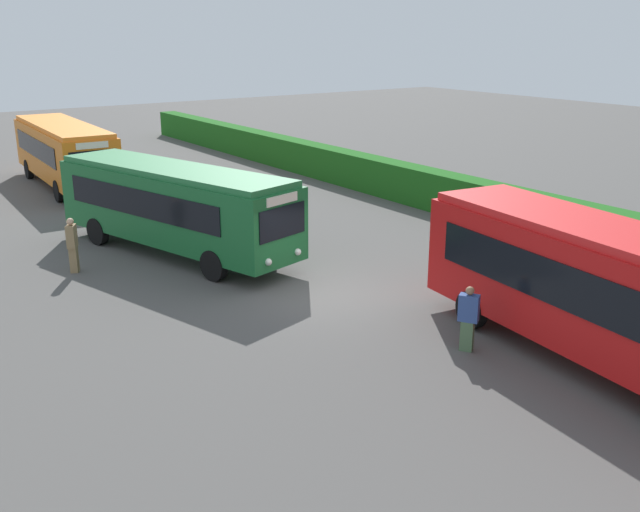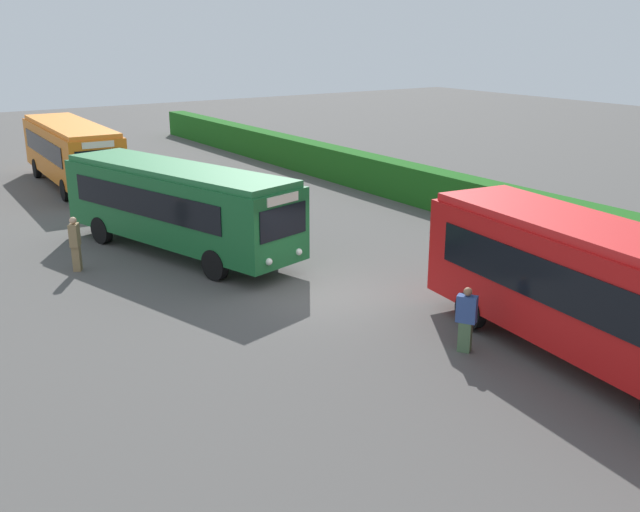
% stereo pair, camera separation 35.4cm
% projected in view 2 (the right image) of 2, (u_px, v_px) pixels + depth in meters
% --- Properties ---
extents(ground_plane, '(114.50, 114.50, 0.00)m').
position_uv_depth(ground_plane, '(323.00, 296.00, 21.39)').
color(ground_plane, '#514F4C').
extents(bus_orange, '(10.42, 2.93, 3.12)m').
position_uv_depth(bus_orange, '(72.00, 150.00, 35.81)').
color(bus_orange, orange).
rests_on(bus_orange, ground_plane).
extents(bus_green, '(10.32, 5.01, 3.08)m').
position_uv_depth(bus_green, '(178.00, 204.00, 24.98)').
color(bus_green, '#19602D').
rests_on(bus_green, ground_plane).
extents(bus_red, '(9.92, 3.63, 3.32)m').
position_uv_depth(bus_red, '(598.00, 288.00, 16.51)').
color(bus_red, red).
rests_on(bus_red, ground_plane).
extents(person_left, '(0.52, 0.45, 1.81)m').
position_uv_depth(person_left, '(75.00, 243.00, 23.37)').
color(person_left, olive).
rests_on(person_left, ground_plane).
extents(person_center, '(0.55, 0.48, 1.66)m').
position_uv_depth(person_center, '(466.00, 318.00, 17.51)').
color(person_center, '#4C6B47').
rests_on(person_center, ground_plane).
extents(hedge_row, '(69.25, 1.13, 1.67)m').
position_uv_depth(hedge_row, '(553.00, 220.00, 26.56)').
color(hedge_row, '#1D5F1A').
rests_on(hedge_row, ground_plane).
extents(traffic_cone, '(0.36, 0.36, 0.60)m').
position_uv_depth(traffic_cone, '(245.00, 190.00, 33.96)').
color(traffic_cone, orange).
rests_on(traffic_cone, ground_plane).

